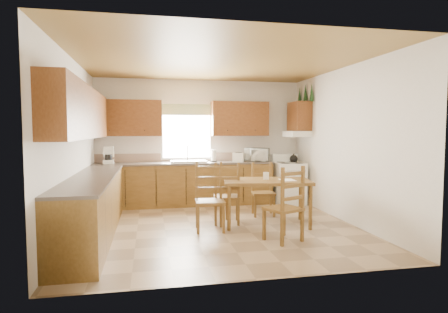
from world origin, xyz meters
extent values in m
plane|color=#9A7F5D|center=(0.00, 0.00, 0.00)|extent=(4.50, 4.50, 0.00)
plane|color=olive|center=(0.00, 0.00, 2.70)|extent=(4.50, 4.50, 0.00)
plane|color=silver|center=(-2.25, 0.00, 1.35)|extent=(4.50, 4.50, 0.00)
plane|color=silver|center=(2.25, 0.00, 1.35)|extent=(4.50, 4.50, 0.00)
plane|color=silver|center=(0.00, 2.25, 1.35)|extent=(4.50, 4.50, 0.00)
plane|color=silver|center=(0.00, -2.25, 1.35)|extent=(4.50, 4.50, 0.00)
cube|color=brown|center=(-0.38, 1.95, 0.44)|extent=(3.75, 0.60, 0.88)
cube|color=brown|center=(-1.95, -0.15, 0.44)|extent=(0.60, 3.60, 0.88)
cube|color=#52463F|center=(-0.38, 1.95, 0.90)|extent=(3.75, 0.63, 0.04)
cube|color=#52463F|center=(-1.95, -0.15, 0.90)|extent=(0.63, 3.60, 0.04)
cube|color=gray|center=(-0.38, 2.24, 1.01)|extent=(3.75, 0.01, 0.18)
cube|color=brown|center=(-1.55, 2.08, 1.85)|extent=(1.41, 0.33, 0.75)
cube|color=brown|center=(0.86, 2.08, 1.85)|extent=(1.25, 0.33, 0.75)
cube|color=brown|center=(-2.08, -0.15, 1.85)|extent=(0.33, 3.60, 0.75)
cube|color=brown|center=(2.08, 1.65, 1.90)|extent=(0.33, 0.62, 0.62)
cube|color=white|center=(2.03, 1.65, 1.52)|extent=(0.44, 0.62, 0.12)
cube|color=white|center=(-0.30, 2.22, 1.55)|extent=(1.13, 0.02, 1.18)
cube|color=white|center=(-0.30, 2.21, 1.55)|extent=(1.05, 0.01, 1.10)
cube|color=#547C3F|center=(-0.30, 2.19, 2.05)|extent=(1.19, 0.01, 0.24)
cube|color=silver|center=(-0.30, 1.95, 0.94)|extent=(0.75, 0.45, 0.04)
cone|color=#1D4620|center=(2.21, 1.33, 2.38)|extent=(0.22, 0.22, 0.36)
cone|color=#1D4620|center=(2.21, 1.65, 2.42)|extent=(0.22, 0.22, 0.36)
cone|color=#1D4620|center=(2.21, 1.97, 2.38)|extent=(0.22, 0.22, 0.36)
cube|color=white|center=(1.88, 1.66, 0.44)|extent=(0.62, 0.64, 0.88)
cube|color=white|center=(-1.93, 1.93, 1.08)|extent=(0.22, 0.25, 0.31)
cylinder|color=white|center=(0.26, 1.99, 1.05)|extent=(0.12, 0.12, 0.26)
cube|color=white|center=(0.78, 1.88, 1.02)|extent=(0.28, 0.23, 0.19)
imported|color=white|center=(1.22, 1.95, 1.06)|extent=(0.58, 0.51, 0.29)
cube|color=brown|center=(0.83, 0.00, 0.38)|extent=(1.55, 1.04, 0.77)
cube|color=brown|center=(0.19, 0.25, 0.53)|extent=(0.50, 0.49, 1.05)
cube|color=brown|center=(0.78, -0.93, 0.54)|extent=(0.59, 0.58, 1.08)
cube|color=brown|center=(-0.17, -0.18, 0.54)|extent=(0.48, 0.46, 1.08)
cube|color=brown|center=(0.98, 0.69, 0.49)|extent=(0.46, 0.44, 0.98)
cube|color=white|center=(1.16, -0.08, 0.77)|extent=(0.25, 0.32, 0.00)
cube|color=white|center=(0.83, 0.05, 0.83)|extent=(0.10, 0.05, 0.13)
camera|label=1|loc=(-1.11, -5.99, 1.60)|focal=30.00mm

